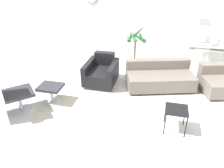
% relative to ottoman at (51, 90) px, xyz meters
% --- Properties ---
extents(ground_plane, '(12.00, 12.00, 0.00)m').
position_rel_ottoman_xyz_m(ground_plane, '(1.33, -0.08, -0.30)').
color(ground_plane, silver).
extents(wall_back, '(12.00, 0.09, 2.80)m').
position_rel_ottoman_xyz_m(wall_back, '(1.33, 2.81, 1.10)').
color(wall_back, white).
rests_on(wall_back, ground_plane).
extents(round_rug, '(2.44, 2.44, 0.01)m').
position_rel_ottoman_xyz_m(round_rug, '(1.04, -0.29, -0.30)').
color(round_rug, '#BCB29E').
rests_on(round_rug, ground_plane).
extents(ottoman, '(0.50, 0.42, 0.40)m').
position_rel_ottoman_xyz_m(ottoman, '(0.00, 0.00, 0.00)').
color(ottoman, '#BCBCC1').
rests_on(ottoman, ground_plane).
extents(armchair_red, '(0.75, 0.90, 0.71)m').
position_rel_ottoman_xyz_m(armchair_red, '(0.83, 1.13, -0.04)').
color(armchair_red, silver).
rests_on(armchair_red, ground_plane).
extents(couch_low, '(1.76, 1.23, 0.62)m').
position_rel_ottoman_xyz_m(couch_low, '(2.28, 1.24, -0.06)').
color(couch_low, black).
rests_on(couch_low, ground_plane).
extents(side_table, '(0.40, 0.40, 0.45)m').
position_rel_ottoman_xyz_m(side_table, '(2.63, -0.36, 0.10)').
color(side_table, black).
rests_on(side_table, ground_plane).
extents(potted_plant, '(0.57, 0.60, 1.29)m').
position_rel_ottoman_xyz_m(potted_plant, '(1.54, 2.10, 0.22)').
color(potted_plant, '#333338').
rests_on(potted_plant, ground_plane).
extents(shelf_unit, '(1.28, 0.28, 1.70)m').
position_rel_ottoman_xyz_m(shelf_unit, '(3.53, 2.48, 0.63)').
color(shelf_unit, '#BCBCC1').
rests_on(shelf_unit, ground_plane).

